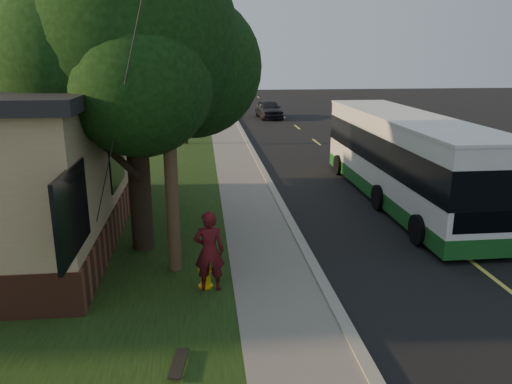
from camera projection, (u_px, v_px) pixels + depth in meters
ground at (322, 284)px, 11.23m from camera, size 120.00×120.00×0.00m
road at (359, 175)px, 21.21m from camera, size 8.00×80.00×0.01m
curb at (266, 176)px, 20.78m from camera, size 0.25×80.00×0.12m
sidewalk at (242, 177)px, 20.68m from camera, size 2.00×80.00×0.08m
grass_verge at (156, 179)px, 20.32m from camera, size 5.00×80.00×0.07m
fire_hydrant at (205, 271)px, 10.84m from camera, size 0.32×0.32×0.74m
utility_pole at (166, 72)px, 10.58m from camera, size 2.86×3.21×9.07m
leafy_tree at (133, 46)px, 11.93m from camera, size 6.30×6.00×7.80m
bare_tree_near at (185, 106)px, 27.51m from camera, size 1.38×1.21×4.31m
bare_tree_far at (196, 92)px, 39.09m from camera, size 1.38×1.21×4.03m
traffic_signal at (236, 75)px, 42.96m from camera, size 0.18×0.22×5.50m
transit_bus at (404, 156)px, 17.05m from camera, size 2.55×11.04×2.99m
skateboarder at (209, 251)px, 10.58m from camera, size 0.67×0.46×1.78m
skateboard_main at (179, 363)px, 8.14m from camera, size 0.32×0.86×0.08m
dumpster at (1, 226)px, 13.03m from camera, size 1.58×1.36×1.23m
distant_car at (269, 109)px, 39.23m from camera, size 1.98×4.35×1.45m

